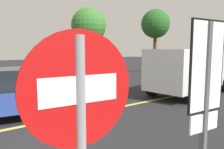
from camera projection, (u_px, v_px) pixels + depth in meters
name	position (u px, v px, depth m)	size (l,w,h in m)	color
ground_plane	(29.00, 125.00, 6.29)	(80.00, 80.00, 0.00)	#262628
lane_marking_centre	(112.00, 109.00, 8.04)	(28.00, 0.16, 0.01)	#E0D14C
stop_sign	(81.00, 144.00, 1.42)	(0.76, 0.07, 2.34)	gray
speed_limit_sign	(206.00, 91.00, 2.34)	(0.54, 0.07, 2.52)	#4C4C51
white_van	(191.00, 68.00, 10.61)	(5.41, 2.79, 2.20)	white
car_blue_near_curb	(15.00, 93.00, 6.97)	(4.85, 2.67, 1.60)	#2D479E
tree_left_verge	(155.00, 24.00, 19.52)	(2.58, 2.58, 5.75)	#513823
tree_centre_verge	(89.00, 26.00, 13.82)	(2.23, 2.23, 4.81)	#513823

